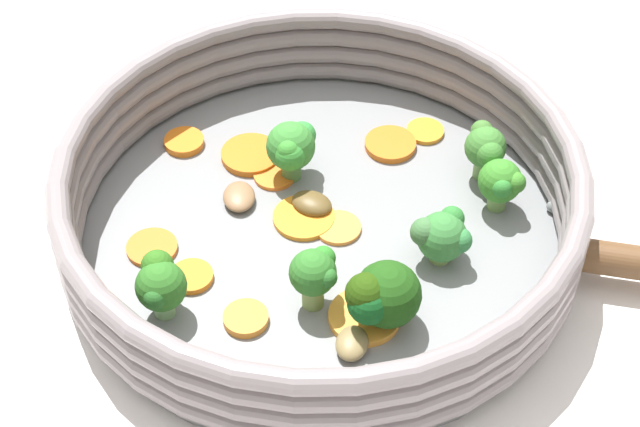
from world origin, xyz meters
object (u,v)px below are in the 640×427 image
Objects in this scene: carrot_slice_0 at (251,155)px; carrot_slice_6 at (152,248)px; carrot_slice_1 at (390,144)px; broccoli_floret_2 at (292,148)px; carrot_slice_7 at (246,318)px; carrot_slice_8 at (364,317)px; carrot_slice_4 at (422,130)px; broccoli_floret_0 at (381,296)px; carrot_slice_5 at (184,142)px; broccoli_floret_5 at (160,283)px; mushroom_piece_0 at (239,197)px; mushroom_piece_1 at (312,203)px; broccoli_floret_3 at (442,236)px; broccoli_floret_6 at (501,183)px; broccoli_floret_1 at (315,274)px; mushroom_piece_2 at (352,343)px; skillet at (320,234)px; carrot_slice_10 at (338,228)px; carrot_slice_3 at (300,220)px; broccoli_floret_4 at (486,148)px; carrot_slice_9 at (192,276)px; carrot_slice_2 at (274,175)px.

carrot_slice_6 is (0.01, -0.11, -0.00)m from carrot_slice_0.
broccoli_floret_2 is at bearing -117.07° from carrot_slice_1.
carrot_slice_7 is 0.08m from carrot_slice_8.
carrot_slice_1 is at bearing -106.86° from carrot_slice_4.
carrot_slice_6 is at bearing -109.19° from carrot_slice_4.
carrot_slice_4 is 0.56× the size of broccoli_floret_0.
broccoli_floret_2 is (-0.12, 0.07, 0.03)m from carrot_slice_8.
carrot_slice_6 is 0.16m from carrot_slice_8.
broccoli_floret_5 is (0.10, -0.13, 0.02)m from carrot_slice_5.
mushroom_piece_0 reaches higher than carrot_slice_4.
broccoli_floret_5 is 0.13m from mushroom_piece_1.
broccoli_floret_6 is (0.01, 0.07, 0.00)m from broccoli_floret_3.
carrot_slice_7 is 0.11m from mushroom_piece_0.
carrot_slice_4 is at bearing 102.81° from broccoli_floret_1.
broccoli_floret_0 is at bearing 33.61° from broccoli_floret_5.
mushroom_piece_1 is 0.13m from mushroom_piece_2.
carrot_slice_8 is 1.01× the size of broccoli_floret_1.
mushroom_piece_2 reaches higher than skillet.
carrot_slice_0 is 0.94× the size of carrot_slice_8.
carrot_slice_10 reaches higher than skillet.
carrot_slice_6 is 0.90× the size of broccoli_floret_3.
carrot_slice_10 is 0.08m from broccoli_floret_3.
carrot_slice_0 is 0.10m from carrot_slice_1.
carrot_slice_8 is at bearing -165.71° from broccoli_floret_0.
broccoli_floret_3 is at bearing -50.36° from carrot_slice_4.
broccoli_floret_0 is 0.04m from broccoli_floret_1.
mushroom_piece_2 is (0.17, -0.10, 0.00)m from carrot_slice_0.
broccoli_floret_5 is 1.43× the size of mushroom_piece_0.
mushroom_piece_1 is at bearing -93.24° from carrot_slice_1.
broccoli_floret_0 is 1.24× the size of broccoli_floret_6.
broccoli_floret_1 is at bearing -164.54° from carrot_slice_8.
mushroom_piece_0 is (0.07, -0.02, 0.00)m from carrot_slice_5.
skillet is 7.27× the size of broccoli_floret_2.
carrot_slice_3 is 0.09m from carrot_slice_7.
carrot_slice_10 is 0.12m from broccoli_floret_4.
carrot_slice_9 is 0.12m from broccoli_floret_2.
carrot_slice_1 is 0.09m from carrot_slice_10.
carrot_slice_9 is 0.72× the size of broccoli_floret_6.
mushroom_piece_1 is at bearing -141.18° from broccoli_floret_6.
carrot_slice_2 is 0.08m from carrot_slice_5.
carrot_slice_6 is 0.07m from mushroom_piece_0.
carrot_slice_8 is 0.03m from broccoli_floret_0.
mushroom_piece_1 is at bearing -96.75° from carrot_slice_4.
carrot_slice_7 is at bearing -50.12° from carrot_slice_0.
mushroom_piece_0 is (-0.08, 0.08, 0.00)m from carrot_slice_7.
broccoli_floret_3 is (0.16, 0.11, 0.02)m from carrot_slice_6.
broccoli_floret_1 is 0.16m from broccoli_floret_6.
skillet is at bearing 13.42° from mushroom_piece_0.
carrot_slice_8 is at bearing -31.56° from broccoli_floret_2.
broccoli_floret_0 is at bearing -12.57° from carrot_slice_5.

